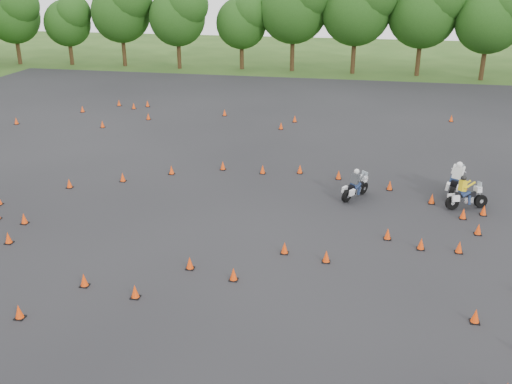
{
  "coord_description": "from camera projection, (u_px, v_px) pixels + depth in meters",
  "views": [
    {
      "loc": [
        4.38,
        -18.2,
        10.27
      ],
      "look_at": [
        0.0,
        4.0,
        1.2
      ],
      "focal_mm": 40.0,
      "sensor_mm": 36.0,
      "label": 1
    }
  ],
  "objects": [
    {
      "name": "rider_yellow",
      "position": [
        468.0,
        193.0,
        25.42
      ],
      "size": [
        2.06,
        1.27,
        1.53
      ],
      "primitive_type": null,
      "rotation": [
        0.0,
        0.0,
        0.36
      ],
      "color": "gold",
      "rests_on": "ground"
    },
    {
      "name": "ground",
      "position": [
        235.0,
        261.0,
        21.18
      ],
      "size": [
        140.0,
        140.0,
        0.0
      ],
      "primitive_type": "plane",
      "color": "#2D5119",
      "rests_on": "ground"
    },
    {
      "name": "treeline",
      "position": [
        344.0,
        31.0,
        50.97
      ],
      "size": [
        87.28,
        32.54,
        10.7
      ],
      "color": "#1D4212",
      "rests_on": "ground"
    },
    {
      "name": "rider_white",
      "position": [
        454.0,
        178.0,
        26.96
      ],
      "size": [
        1.22,
        2.36,
        1.74
      ],
      "primitive_type": null,
      "rotation": [
        0.0,
        0.0,
        1.33
      ],
      "color": "beige",
      "rests_on": "ground"
    },
    {
      "name": "traffic_cones",
      "position": [
        261.0,
        200.0,
        26.1
      ],
      "size": [
        36.56,
        32.84,
        0.45
      ],
      "color": "#F4420A",
      "rests_on": "asphalt_pad"
    },
    {
      "name": "asphalt_pad",
      "position": [
        264.0,
        200.0,
        26.64
      ],
      "size": [
        62.0,
        62.0,
        0.0
      ],
      "primitive_type": "plane",
      "color": "black",
      "rests_on": "ground"
    },
    {
      "name": "rider_grey",
      "position": [
        355.0,
        183.0,
        26.64
      ],
      "size": [
        1.55,
        2.0,
        1.52
      ],
      "primitive_type": null,
      "rotation": [
        0.0,
        0.0,
        1.02
      ],
      "color": "#36393D",
      "rests_on": "ground"
    }
  ]
}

